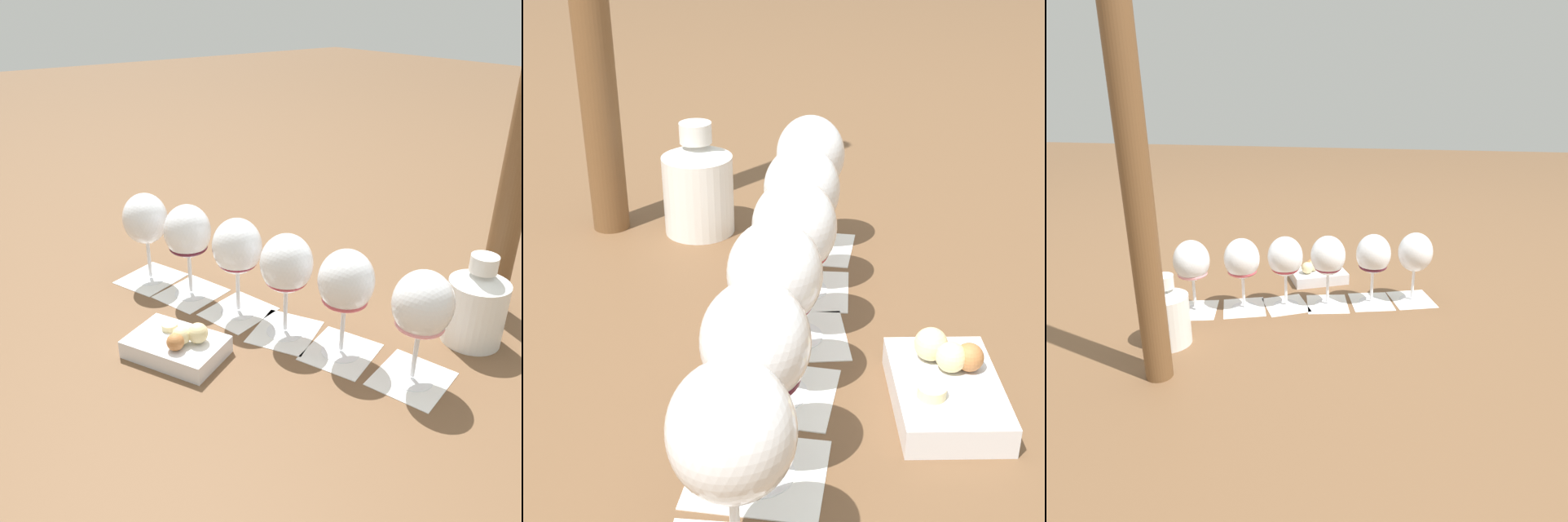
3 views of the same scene
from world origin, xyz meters
The scene contains 16 objects.
ground_plane centered at (0.00, 0.00, 0.00)m, with size 8.00×8.00×0.00m, color brown.
tasting_card_0 centered at (-0.28, -0.09, 0.00)m, with size 0.13×0.14×0.00m.
tasting_card_1 centered at (-0.16, -0.05, 0.00)m, with size 0.14×0.15×0.00m.
tasting_card_2 centered at (-0.06, -0.01, 0.00)m, with size 0.15×0.16×0.00m.
tasting_card_3 centered at (0.05, 0.01, 0.00)m, with size 0.13×0.14×0.00m.
tasting_card_4 centered at (0.16, 0.05, 0.00)m, with size 0.13×0.14×0.00m.
tasting_card_5 centered at (0.27, 0.09, 0.00)m, with size 0.14×0.15×0.00m.
wine_glass_0 centered at (-0.28, -0.09, 0.13)m, with size 0.09×0.09×0.19m.
wine_glass_1 centered at (-0.16, -0.05, 0.13)m, with size 0.09×0.09×0.19m.
wine_glass_2 centered at (-0.06, -0.01, 0.13)m, with size 0.09×0.09×0.19m.
wine_glass_3 centered at (0.05, 0.01, 0.13)m, with size 0.09×0.09×0.19m.
wine_glass_4 centered at (0.16, 0.05, 0.13)m, with size 0.09×0.09×0.19m.
wine_glass_5 centered at (0.27, 0.09, 0.13)m, with size 0.09×0.09×0.19m.
ceramic_vase centered at (-0.27, -0.26, 0.07)m, with size 0.10×0.10×0.16m.
snack_dish centered at (-0.01, 0.17, 0.02)m, with size 0.19×0.16×0.07m.
umbrella_pole centered at (-0.22, -0.38, 0.49)m, with size 0.05×0.05×0.99m.
Camera 3 is at (0.21, -1.10, 0.52)m, focal length 32.00 mm.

